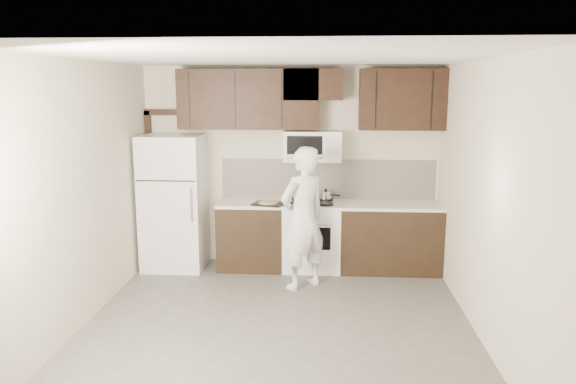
# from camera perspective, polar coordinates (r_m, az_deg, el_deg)

# --- Properties ---
(floor) EXTENTS (4.50, 4.50, 0.00)m
(floor) POSITION_cam_1_polar(r_m,az_deg,el_deg) (5.90, -1.10, -13.65)
(floor) COLOR #4D4B49
(floor) RESTS_ON ground
(back_wall) EXTENTS (4.00, 0.00, 4.00)m
(back_wall) POSITION_cam_1_polar(r_m,az_deg,el_deg) (7.69, 0.31, 2.64)
(back_wall) COLOR beige
(back_wall) RESTS_ON ground
(ceiling) EXTENTS (4.50, 4.50, 0.00)m
(ceiling) POSITION_cam_1_polar(r_m,az_deg,el_deg) (5.38, -1.21, 13.54)
(ceiling) COLOR white
(ceiling) RESTS_ON back_wall
(counter_run) EXTENTS (2.95, 0.64, 0.91)m
(counter_run) POSITION_cam_1_polar(r_m,az_deg,el_deg) (7.56, 4.74, -4.47)
(counter_run) COLOR black
(counter_run) RESTS_ON floor
(stove) EXTENTS (0.76, 0.66, 0.94)m
(stove) POSITION_cam_1_polar(r_m,az_deg,el_deg) (7.56, 2.43, -4.41)
(stove) COLOR white
(stove) RESTS_ON floor
(backsplash) EXTENTS (2.90, 0.02, 0.54)m
(backsplash) POSITION_cam_1_polar(r_m,az_deg,el_deg) (7.69, 4.02, 1.33)
(backsplash) COLOR beige
(backsplash) RESTS_ON counter_run
(upper_cabinets) EXTENTS (3.48, 0.35, 0.78)m
(upper_cabinets) POSITION_cam_1_polar(r_m,az_deg,el_deg) (7.43, 1.85, 9.57)
(upper_cabinets) COLOR black
(upper_cabinets) RESTS_ON back_wall
(microwave) EXTENTS (0.76, 0.42, 0.40)m
(microwave) POSITION_cam_1_polar(r_m,az_deg,el_deg) (7.45, 2.53, 4.69)
(microwave) COLOR white
(microwave) RESTS_ON upper_cabinets
(refrigerator) EXTENTS (0.80, 0.76, 1.80)m
(refrigerator) POSITION_cam_1_polar(r_m,az_deg,el_deg) (7.67, -11.50, -1.01)
(refrigerator) COLOR white
(refrigerator) RESTS_ON floor
(door_trim) EXTENTS (0.50, 0.08, 2.12)m
(door_trim) POSITION_cam_1_polar(r_m,az_deg,el_deg) (8.02, -13.54, 1.94)
(door_trim) COLOR black
(door_trim) RESTS_ON floor
(saucepan) EXTENTS (0.28, 0.18, 0.16)m
(saucepan) POSITION_cam_1_polar(r_m,az_deg,el_deg) (7.58, 3.87, -0.37)
(saucepan) COLOR silver
(saucepan) RESTS_ON stove
(baking_tray) EXTENTS (0.45, 0.38, 0.02)m
(baking_tray) POSITION_cam_1_polar(r_m,az_deg,el_deg) (7.32, -2.00, -1.20)
(baking_tray) COLOR black
(baking_tray) RESTS_ON counter_run
(pizza) EXTENTS (0.32, 0.32, 0.02)m
(pizza) POSITION_cam_1_polar(r_m,az_deg,el_deg) (7.32, -2.00, -1.05)
(pizza) COLOR beige
(pizza) RESTS_ON baking_tray
(person) EXTENTS (0.75, 0.73, 1.74)m
(person) POSITION_cam_1_polar(r_m,az_deg,el_deg) (6.75, 1.54, -2.69)
(person) COLOR white
(person) RESTS_ON floor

